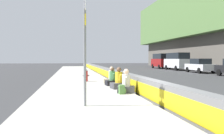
% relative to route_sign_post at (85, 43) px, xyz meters
% --- Properties ---
extents(ground_plane, '(160.00, 160.00, 0.00)m').
position_rel_route_sign_post_xyz_m(ground_plane, '(1.01, -2.77, -2.21)').
color(ground_plane, '#353538').
rests_on(ground_plane, ground).
extents(sidewalk_strip, '(80.00, 4.40, 0.14)m').
position_rel_route_sign_post_xyz_m(sidewalk_strip, '(1.01, -0.12, -2.14)').
color(sidewalk_strip, '#A8A59E').
rests_on(sidewalk_strip, ground_plane).
extents(jersey_barrier, '(76.00, 0.45, 0.85)m').
position_rel_route_sign_post_xyz_m(jersey_barrier, '(1.01, -2.76, -1.79)').
color(jersey_barrier, slate).
rests_on(jersey_barrier, ground_plane).
extents(route_sign_post, '(0.44, 0.09, 3.60)m').
position_rel_route_sign_post_xyz_m(route_sign_post, '(0.00, 0.00, 0.00)').
color(route_sign_post, gray).
rests_on(route_sign_post, sidewalk_strip).
extents(fire_hydrant, '(0.26, 0.46, 0.88)m').
position_rel_route_sign_post_xyz_m(fire_hydrant, '(8.31, -0.55, -1.62)').
color(fire_hydrant, red).
rests_on(fire_hydrant, sidewalk_strip).
extents(seated_person_foreground, '(0.85, 0.93, 1.08)m').
position_rel_route_sign_post_xyz_m(seated_person_foreground, '(2.72, -2.04, -1.73)').
color(seated_person_foreground, '#424247').
rests_on(seated_person_foreground, sidewalk_strip).
extents(seated_person_middle, '(0.79, 0.89, 1.11)m').
position_rel_route_sign_post_xyz_m(seated_person_middle, '(4.18, -2.00, -1.72)').
color(seated_person_middle, '#424247').
rests_on(seated_person_middle, sidewalk_strip).
extents(seated_person_rear, '(0.71, 0.81, 1.05)m').
position_rel_route_sign_post_xyz_m(seated_person_rear, '(5.67, -1.92, -1.74)').
color(seated_person_rear, black).
rests_on(seated_person_rear, sidewalk_strip).
extents(seated_person_far, '(0.86, 0.93, 1.06)m').
position_rel_route_sign_post_xyz_m(seated_person_far, '(6.59, -2.03, -1.74)').
color(seated_person_far, '#706651').
rests_on(seated_person_far, sidewalk_strip).
extents(backpack, '(0.32, 0.28, 0.40)m').
position_rel_route_sign_post_xyz_m(backpack, '(2.32, -1.74, -1.88)').
color(backpack, '#4C7A3D').
rests_on(backpack, sidewalk_strip).
extents(parked_car_fourth, '(4.55, 2.06, 1.71)m').
position_rel_route_sign_post_xyz_m(parked_car_fourth, '(18.13, -14.89, -1.35)').
color(parked_car_fourth, silver).
rests_on(parked_car_fourth, ground_plane).
extents(parked_car_midline, '(5.13, 2.16, 2.56)m').
position_rel_route_sign_post_xyz_m(parked_car_midline, '(24.63, -15.06, -0.86)').
color(parked_car_midline, silver).
rests_on(parked_car_midline, ground_plane).
extents(parked_car_far, '(5.13, 2.17, 2.56)m').
position_rel_route_sign_post_xyz_m(parked_car_far, '(30.68, -14.99, -0.86)').
color(parked_car_far, maroon).
rests_on(parked_car_far, ground_plane).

